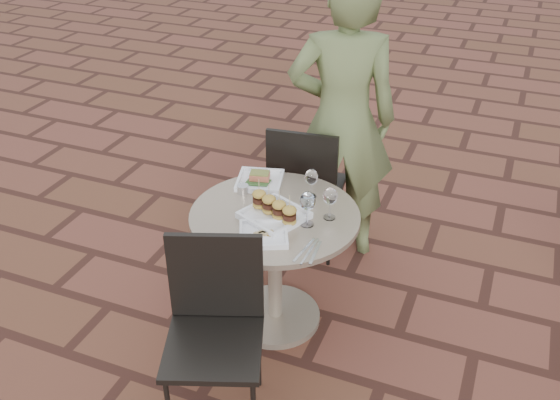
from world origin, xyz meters
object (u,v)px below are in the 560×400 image
at_px(plate_salmon, 260,180).
at_px(diner, 342,121).
at_px(cafe_table, 275,251).
at_px(chair_far, 305,181).
at_px(plate_tuna, 263,234).
at_px(chair_near, 215,316).
at_px(plate_sliders, 274,211).

bearing_deg(plate_salmon, diner, 62.14).
xyz_separation_m(cafe_table, chair_far, (-0.08, 0.68, 0.07)).
bearing_deg(chair_far, cafe_table, 89.86).
xyz_separation_m(plate_salmon, plate_tuna, (0.23, -0.48, -0.01)).
distance_m(cafe_table, chair_far, 0.69).
bearing_deg(plate_tuna, plate_salmon, 115.56).
distance_m(chair_near, diner, 1.54).
height_order(chair_near, plate_tuna, chair_near).
relative_size(chair_near, plate_tuna, 2.95).
relative_size(chair_far, plate_tuna, 2.95).
xyz_separation_m(diner, plate_salmon, (-0.30, -0.57, -0.18)).
xyz_separation_m(chair_far, plate_sliders, (0.09, -0.73, 0.23)).
bearing_deg(diner, chair_far, 21.46).
bearing_deg(diner, plate_tuna, 66.16).
height_order(chair_near, plate_sliders, chair_near).
relative_size(cafe_table, chair_near, 0.97).
distance_m(plate_salmon, plate_sliders, 0.38).
height_order(cafe_table, diner, diner).
relative_size(cafe_table, plate_sliders, 2.38).
xyz_separation_m(cafe_table, plate_tuna, (0.03, -0.22, 0.26)).
relative_size(cafe_table, diner, 0.49).
bearing_deg(plate_sliders, chair_far, 97.06).
relative_size(diner, plate_sliders, 4.90).
relative_size(chair_near, plate_salmon, 3.04).
bearing_deg(chair_near, plate_salmon, 80.19).
xyz_separation_m(diner, plate_tuna, (-0.07, -1.06, -0.18)).
bearing_deg(cafe_table, plate_sliders, -71.59).
bearing_deg(diner, chair_near, 65.04).
height_order(cafe_table, chair_far, chair_far).
bearing_deg(plate_salmon, plate_sliders, -54.92).
xyz_separation_m(chair_near, diner, (0.13, 1.49, 0.38)).
distance_m(cafe_table, plate_salmon, 0.43).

